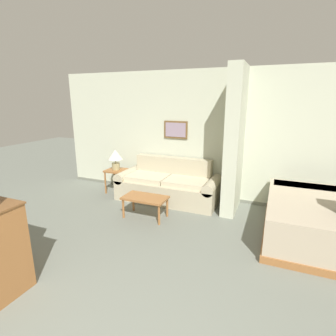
{
  "coord_description": "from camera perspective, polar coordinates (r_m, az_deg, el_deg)",
  "views": [
    {
      "loc": [
        1.03,
        -0.84,
        2.03
      ],
      "look_at": [
        -0.4,
        2.58,
        1.05
      ],
      "focal_mm": 28.0,
      "sensor_mm": 36.0,
      "label": 1
    }
  ],
  "objects": [
    {
      "name": "wall_back",
      "position": [
        5.36,
        11.46,
        6.62
      ],
      "size": [
        7.39,
        0.16,
        2.6
      ],
      "color": "beige",
      "rests_on": "ground_plane"
    },
    {
      "name": "wall_partition_pillar",
      "position": [
        4.83,
        14.32,
        5.63
      ],
      "size": [
        0.24,
        0.86,
        2.6
      ],
      "color": "beige",
      "rests_on": "ground_plane"
    },
    {
      "name": "couch",
      "position": [
        5.41,
        0.07,
        -3.8
      ],
      "size": [
        2.07,
        0.84,
        0.84
      ],
      "color": "#B7AD8E",
      "rests_on": "ground_plane"
    },
    {
      "name": "coffee_table",
      "position": [
        4.62,
        -4.99,
        -6.82
      ],
      "size": [
        0.77,
        0.43,
        0.38
      ],
      "color": "#996033",
      "rests_on": "ground_plane"
    },
    {
      "name": "side_table",
      "position": [
        5.91,
        -11.2,
        -1.21
      ],
      "size": [
        0.41,
        0.41,
        0.52
      ],
      "color": "#996033",
      "rests_on": "ground_plane"
    },
    {
      "name": "table_lamp",
      "position": [
        5.82,
        -11.39,
        2.45
      ],
      "size": [
        0.32,
        0.32,
        0.44
      ],
      "color": "tan",
      "rests_on": "side_table"
    },
    {
      "name": "bed",
      "position": [
        4.56,
        31.52,
        -9.81
      ],
      "size": [
        1.73,
        1.94,
        0.59
      ],
      "color": "#996033",
      "rests_on": "ground_plane"
    }
  ]
}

